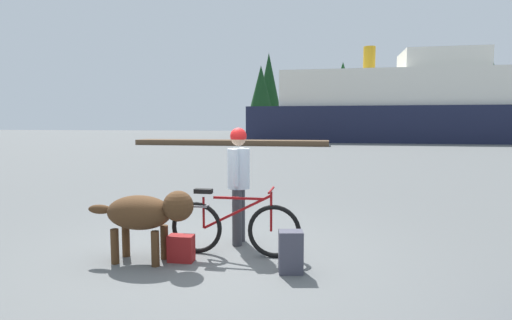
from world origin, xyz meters
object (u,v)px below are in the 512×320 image
ferry_boat (408,108)px  sailboat_moored (401,136)px  bicycle (234,227)px  handbag_pannier (181,248)px  dog (147,213)px  backpack (291,252)px  person_cyclist (239,175)px

ferry_boat → sailboat_moored: bearing=96.2°
bicycle → handbag_pannier: bearing=-150.0°
bicycle → dog: bearing=-157.2°
dog → ferry_boat: 36.00m
dog → backpack: 1.86m
backpack → handbag_pannier: backpack is taller
ferry_boat → dog: bearing=-105.4°
person_cyclist → ferry_boat: 34.80m
bicycle → ferry_boat: bearing=76.1°
bicycle → sailboat_moored: size_ratio=0.21×
bicycle → person_cyclist: 0.83m
person_cyclist → sailboat_moored: (8.33, 35.63, -0.53)m
bicycle → backpack: 0.95m
person_cyclist → dog: person_cyclist is taller
backpack → ferry_boat: size_ratio=0.02×
backpack → dog: bearing=178.0°
ferry_boat → sailboat_moored: size_ratio=3.37×
bicycle → person_cyclist: bearing=95.4°
sailboat_moored → ferry_boat: bearing=-83.8°
ferry_boat → handbag_pannier: bearing=-104.7°
person_cyclist → sailboat_moored: bearing=76.8°
handbag_pannier → sailboat_moored: 37.58m
bicycle → backpack: bearing=-31.5°
person_cyclist → dog: (-0.97, -0.97, -0.39)m
bicycle → dog: 1.13m
dog → ferry_boat: (9.51, 34.63, 2.47)m
person_cyclist → handbag_pannier: person_cyclist is taller
bicycle → backpack: size_ratio=3.50×
bicycle → ferry_boat: 35.35m
person_cyclist → ferry_boat: size_ratio=0.06×
backpack → ferry_boat: bearing=77.5°
handbag_pannier → ferry_boat: 35.85m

